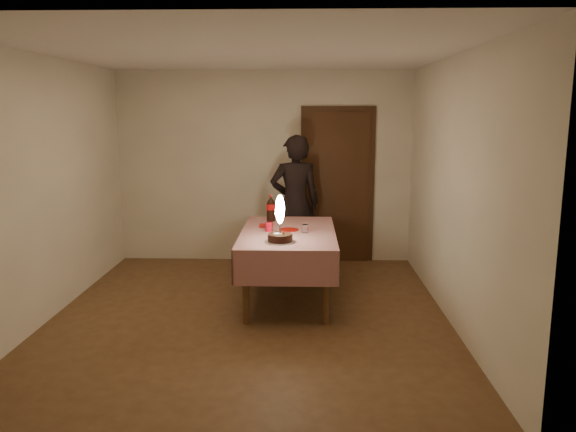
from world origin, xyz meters
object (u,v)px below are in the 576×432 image
(red_cup, at_px, (269,227))
(cola_bottle, at_px, (271,208))
(dining_table, at_px, (288,240))
(red_plate, at_px, (289,230))
(amber_bottle_left, at_px, (280,209))
(clear_cup, at_px, (305,228))
(photographer, at_px, (295,203))
(birthday_cake, at_px, (280,229))

(red_cup, height_order, cola_bottle, cola_bottle)
(dining_table, bearing_deg, red_cup, -177.56)
(red_plate, relative_size, amber_bottle_left, 0.86)
(clear_cup, relative_size, cola_bottle, 0.28)
(photographer, bearing_deg, clear_cup, -83.93)
(red_cup, bearing_deg, photographer, 77.58)
(cola_bottle, bearing_deg, amber_bottle_left, 50.05)
(red_plate, distance_m, amber_bottle_left, 0.66)
(dining_table, height_order, birthday_cake, birthday_cake)
(red_cup, bearing_deg, red_plate, 17.64)
(red_cup, xyz_separation_m, clear_cup, (0.40, -0.05, -0.01))
(birthday_cake, relative_size, clear_cup, 5.28)
(red_cup, bearing_deg, cola_bottle, 91.18)
(dining_table, xyz_separation_m, cola_bottle, (-0.22, 0.57, 0.26))
(dining_table, bearing_deg, birthday_cake, -97.36)
(cola_bottle, bearing_deg, red_plate, -65.95)
(birthday_cake, relative_size, amber_bottle_left, 1.86)
(dining_table, relative_size, amber_bottle_left, 6.75)
(birthday_cake, bearing_deg, red_plate, 82.85)
(red_cup, relative_size, clear_cup, 1.11)
(amber_bottle_left, bearing_deg, clear_cup, -68.13)
(red_cup, xyz_separation_m, cola_bottle, (-0.01, 0.58, 0.10))
(clear_cup, height_order, cola_bottle, cola_bottle)
(clear_cup, distance_m, amber_bottle_left, 0.82)
(red_plate, distance_m, cola_bottle, 0.58)
(birthday_cake, xyz_separation_m, clear_cup, (0.25, 0.44, -0.09))
(red_plate, bearing_deg, red_cup, -162.36)
(dining_table, xyz_separation_m, photographer, (0.05, 1.18, 0.22))
(clear_cup, height_order, photographer, photographer)
(clear_cup, height_order, amber_bottle_left, amber_bottle_left)
(photographer, bearing_deg, birthday_cake, -94.00)
(red_cup, xyz_separation_m, photographer, (0.26, 1.19, 0.06))
(amber_bottle_left, bearing_deg, red_plate, -78.93)
(red_cup, distance_m, photographer, 1.22)
(photographer, bearing_deg, red_plate, -92.40)
(red_plate, distance_m, clear_cup, 0.22)
(dining_table, distance_m, photographer, 1.20)
(cola_bottle, bearing_deg, clear_cup, -57.25)
(red_cup, relative_size, amber_bottle_left, 0.39)
(dining_table, bearing_deg, amber_bottle_left, 99.69)
(cola_bottle, xyz_separation_m, amber_bottle_left, (0.10, 0.12, -0.03))
(red_cup, bearing_deg, amber_bottle_left, 82.57)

